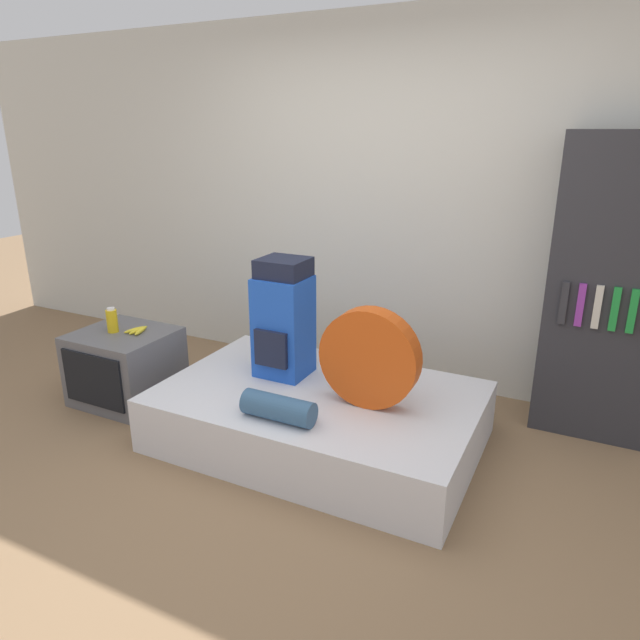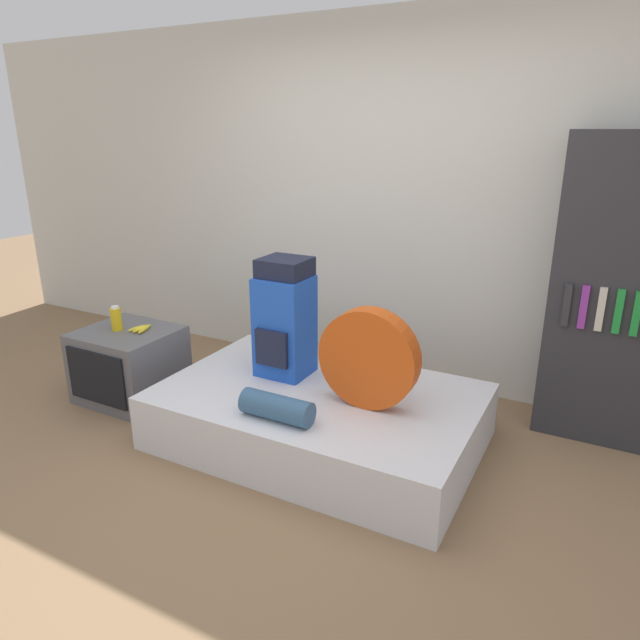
{
  "view_description": "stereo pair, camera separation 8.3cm",
  "coord_description": "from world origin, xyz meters",
  "px_view_note": "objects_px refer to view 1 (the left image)",
  "views": [
    {
      "loc": [
        1.45,
        -2.12,
        1.83
      ],
      "look_at": [
        0.06,
        0.65,
        0.79
      ],
      "focal_mm": 32.0,
      "sensor_mm": 36.0,
      "label": 1
    },
    {
      "loc": [
        1.52,
        -2.08,
        1.83
      ],
      "look_at": [
        0.06,
        0.65,
        0.79
      ],
      "focal_mm": 32.0,
      "sensor_mm": 36.0,
      "label": 2
    }
  ],
  "objects_px": {
    "television": "(126,366)",
    "tent_bag": "(370,358)",
    "bookshelf": "(608,291)",
    "sleeping_roll": "(278,408)",
    "backpack": "(283,320)",
    "canister": "(112,320)"
  },
  "relations": [
    {
      "from": "television",
      "to": "bookshelf",
      "type": "distance_m",
      "value": 3.17
    },
    {
      "from": "sleeping_roll",
      "to": "television",
      "type": "height_order",
      "value": "television"
    },
    {
      "from": "tent_bag",
      "to": "sleeping_roll",
      "type": "distance_m",
      "value": 0.57
    },
    {
      "from": "tent_bag",
      "to": "television",
      "type": "xyz_separation_m",
      "value": [
        -1.8,
        -0.07,
        -0.37
      ]
    },
    {
      "from": "bookshelf",
      "to": "canister",
      "type": "bearing_deg",
      "value": -161.1
    },
    {
      "from": "tent_bag",
      "to": "bookshelf",
      "type": "bearing_deg",
      "value": 39.66
    },
    {
      "from": "sleeping_roll",
      "to": "backpack",
      "type": "bearing_deg",
      "value": 117.13
    },
    {
      "from": "sleeping_roll",
      "to": "tent_bag",
      "type": "bearing_deg",
      "value": 46.58
    },
    {
      "from": "bookshelf",
      "to": "backpack",
      "type": "bearing_deg",
      "value": -156.48
    },
    {
      "from": "backpack",
      "to": "sleeping_roll",
      "type": "distance_m",
      "value": 0.69
    },
    {
      "from": "television",
      "to": "tent_bag",
      "type": "bearing_deg",
      "value": 2.22
    },
    {
      "from": "backpack",
      "to": "tent_bag",
      "type": "distance_m",
      "value": 0.67
    },
    {
      "from": "tent_bag",
      "to": "canister",
      "type": "height_order",
      "value": "tent_bag"
    },
    {
      "from": "tent_bag",
      "to": "canister",
      "type": "bearing_deg",
      "value": -177.45
    },
    {
      "from": "tent_bag",
      "to": "television",
      "type": "bearing_deg",
      "value": -177.78
    },
    {
      "from": "tent_bag",
      "to": "bookshelf",
      "type": "height_order",
      "value": "bookshelf"
    },
    {
      "from": "television",
      "to": "canister",
      "type": "height_order",
      "value": "canister"
    },
    {
      "from": "sleeping_roll",
      "to": "bookshelf",
      "type": "distance_m",
      "value": 2.07
    },
    {
      "from": "backpack",
      "to": "tent_bag",
      "type": "height_order",
      "value": "backpack"
    },
    {
      "from": "sleeping_roll",
      "to": "television",
      "type": "xyz_separation_m",
      "value": [
        -1.43,
        0.32,
        -0.16
      ]
    },
    {
      "from": "television",
      "to": "bookshelf",
      "type": "height_order",
      "value": "bookshelf"
    },
    {
      "from": "canister",
      "to": "bookshelf",
      "type": "relative_size",
      "value": 0.09
    }
  ]
}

